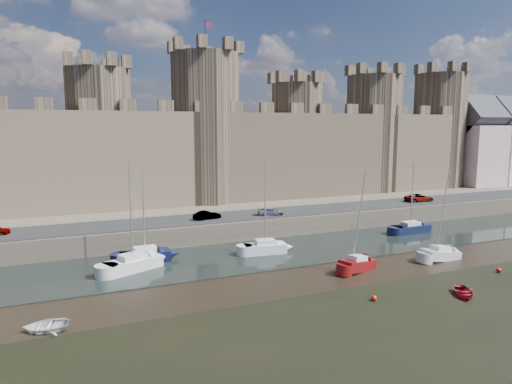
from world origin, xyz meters
TOP-DOWN VIEW (x-y plane):
  - ground at (0.00, 0.00)m, footprint 160.00×160.00m
  - water_channel at (0.00, 24.00)m, footprint 160.00×12.00m
  - quay at (0.00, 60.00)m, footprint 160.00×60.00m
  - road at (0.00, 34.00)m, footprint 160.00×7.00m
  - castle at (-0.64, 48.00)m, footprint 108.50×11.00m
  - car_1 at (-2.58, 33.33)m, footprint 3.71×1.87m
  - car_2 at (6.14, 32.57)m, footprint 4.00×2.54m
  - car_3 at (32.44, 33.55)m, footprint 4.82×2.57m
  - sailboat_0 at (-13.32, 23.57)m, footprint 6.19×4.41m
  - sailboat_1 at (-11.69, 26.05)m, footprint 5.26×2.22m
  - sailboat_2 at (1.36, 23.96)m, footprint 4.96×2.46m
  - sailboat_3 at (23.80, 25.58)m, footprint 5.52×2.30m
  - sailboat_4 at (7.47, 14.81)m, footprint 4.59×2.91m
  - sailboat_5 at (17.98, 14.42)m, footprint 4.65×2.01m
  - dinghy_4 at (11.67, 5.42)m, footprint 3.23×3.51m
  - dinghy_6 at (-21.00, 12.00)m, footprint 3.71×3.11m
  - buoy_1 at (4.00, 7.59)m, footprint 0.48×0.48m
  - buoy_3 at (20.07, 8.83)m, footprint 0.47×0.47m

SIDE VIEW (x-z plane):
  - ground at x=0.00m, z-range 0.00..0.00m
  - water_channel at x=0.00m, z-range 0.00..0.08m
  - buoy_3 at x=20.07m, z-range 0.00..0.47m
  - buoy_1 at x=4.00m, z-range 0.00..0.48m
  - dinghy_4 at x=11.67m, z-range 0.00..0.59m
  - dinghy_6 at x=-21.00m, z-range 0.00..0.66m
  - sailboat_5 at x=17.98m, z-range -4.21..5.64m
  - sailboat_4 at x=7.47m, z-range -4.27..5.74m
  - sailboat_3 at x=23.80m, z-range -4.02..5.53m
  - sailboat_1 at x=-11.69m, z-range -4.38..6.01m
  - sailboat_2 at x=1.36m, z-range -4.32..5.96m
  - sailboat_0 at x=-13.32m, z-range -4.57..6.24m
  - quay at x=0.00m, z-range 0.00..2.50m
  - road at x=0.00m, z-range 2.50..2.60m
  - car_2 at x=6.14m, z-range 2.50..3.58m
  - car_1 at x=-2.58m, z-range 2.50..3.67m
  - car_3 at x=32.44m, z-range 2.50..3.79m
  - castle at x=-0.64m, z-range -2.83..26.17m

